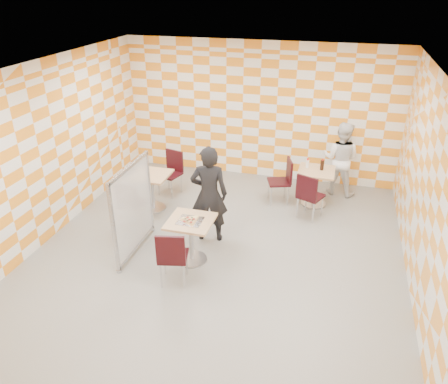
# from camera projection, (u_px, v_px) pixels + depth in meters

# --- Properties ---
(room_shell) EXTENTS (7.00, 7.00, 7.00)m
(room_shell) POSITION_uv_depth(u_px,v_px,m) (224.00, 162.00, 6.96)
(room_shell) COLOR gray
(room_shell) RESTS_ON ground
(main_table) EXTENTS (0.70, 0.70, 0.75)m
(main_table) POSITION_uv_depth(u_px,v_px,m) (191.00, 233.00, 6.92)
(main_table) COLOR tan
(main_table) RESTS_ON ground
(second_table) EXTENTS (0.70, 0.70, 0.75)m
(second_table) POSITION_uv_depth(u_px,v_px,m) (316.00, 181.00, 8.65)
(second_table) COLOR tan
(second_table) RESTS_ON ground
(empty_table) EXTENTS (0.70, 0.70, 0.75)m
(empty_table) POSITION_uv_depth(u_px,v_px,m) (152.00, 185.00, 8.49)
(empty_table) COLOR tan
(empty_table) RESTS_ON ground
(chair_main_front) EXTENTS (0.51, 0.51, 0.92)m
(chair_main_front) POSITION_uv_depth(u_px,v_px,m) (172.00, 255.00, 6.33)
(chair_main_front) COLOR black
(chair_main_front) RESTS_ON ground
(chair_second_front) EXTENTS (0.56, 0.56, 0.92)m
(chair_second_front) POSITION_uv_depth(u_px,v_px,m) (309.00, 193.00, 8.10)
(chair_second_front) COLOR black
(chair_second_front) RESTS_ON ground
(chair_second_side) EXTENTS (0.54, 0.54, 0.92)m
(chair_second_side) POSITION_uv_depth(u_px,v_px,m) (284.00, 178.00, 8.73)
(chair_second_side) COLOR black
(chair_second_side) RESTS_ON ground
(chair_empty_near) EXTENTS (0.43, 0.44, 0.92)m
(chair_empty_near) POSITION_uv_depth(u_px,v_px,m) (130.00, 202.00, 7.81)
(chair_empty_near) COLOR black
(chair_empty_near) RESTS_ON ground
(chair_empty_far) EXTENTS (0.52, 0.53, 0.92)m
(chair_empty_far) POSITION_uv_depth(u_px,v_px,m) (172.00, 169.00, 9.12)
(chair_empty_far) COLOR black
(chair_empty_far) RESTS_ON ground
(partition) EXTENTS (0.08, 1.38, 1.55)m
(partition) POSITION_uv_depth(u_px,v_px,m) (133.00, 209.00, 7.06)
(partition) COLOR white
(partition) RESTS_ON ground
(man_dark) EXTENTS (0.70, 0.53, 1.73)m
(man_dark) POSITION_uv_depth(u_px,v_px,m) (209.00, 194.00, 7.36)
(man_dark) COLOR black
(man_dark) RESTS_ON ground
(man_white) EXTENTS (0.87, 0.74, 1.56)m
(man_white) POSITION_uv_depth(u_px,v_px,m) (341.00, 159.00, 9.00)
(man_white) COLOR white
(man_white) RESTS_ON ground
(pizza_on_foil) EXTENTS (0.40, 0.40, 0.04)m
(pizza_on_foil) POSITION_uv_depth(u_px,v_px,m) (190.00, 220.00, 6.79)
(pizza_on_foil) COLOR silver
(pizza_on_foil) RESTS_ON main_table
(sport_bottle) EXTENTS (0.06, 0.06, 0.20)m
(sport_bottle) POSITION_uv_depth(u_px,v_px,m) (307.00, 164.00, 8.62)
(sport_bottle) COLOR white
(sport_bottle) RESTS_ON second_table
(soda_bottle) EXTENTS (0.07, 0.07, 0.23)m
(soda_bottle) POSITION_uv_depth(u_px,v_px,m) (322.00, 165.00, 8.52)
(soda_bottle) COLOR black
(soda_bottle) RESTS_ON second_table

